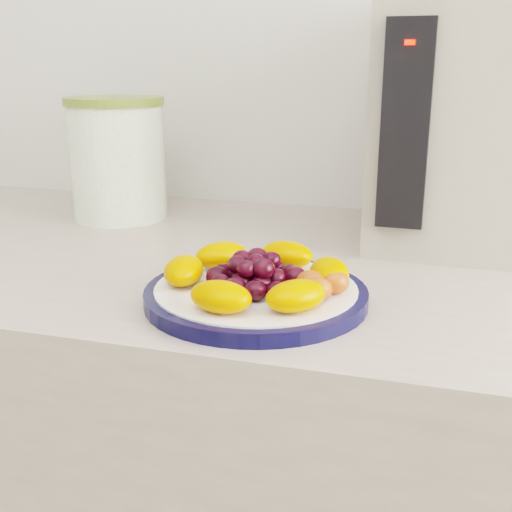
% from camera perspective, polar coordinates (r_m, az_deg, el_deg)
% --- Properties ---
extents(plate_rim, '(0.23, 0.23, 0.01)m').
position_cam_1_polar(plate_rim, '(0.66, -0.00, -3.52)').
color(plate_rim, black).
rests_on(plate_rim, counter).
extents(plate_face, '(0.21, 0.21, 0.02)m').
position_cam_1_polar(plate_face, '(0.66, -0.00, -3.44)').
color(plate_face, white).
rests_on(plate_face, counter).
extents(canister, '(0.15, 0.15, 0.17)m').
position_cam_1_polar(canister, '(1.03, -12.18, 8.11)').
color(canister, '#467416').
rests_on(canister, counter).
extents(canister_lid, '(0.16, 0.16, 0.01)m').
position_cam_1_polar(canister_lid, '(1.02, -12.52, 13.29)').
color(canister_lid, olive).
rests_on(canister_lid, canister).
extents(appliance_body, '(0.19, 0.26, 0.32)m').
position_cam_1_polar(appliance_body, '(0.91, 16.88, 11.38)').
color(appliance_body, '#A7A092').
rests_on(appliance_body, counter).
extents(appliance_panel, '(0.06, 0.02, 0.24)m').
position_cam_1_polar(appliance_panel, '(0.78, 13.12, 11.17)').
color(appliance_panel, black).
rests_on(appliance_panel, appliance_body).
extents(appliance_led, '(0.01, 0.01, 0.01)m').
position_cam_1_polar(appliance_led, '(0.76, 13.52, 17.98)').
color(appliance_led, '#FF0C05').
rests_on(appliance_led, appliance_panel).
extents(fruit_plate, '(0.20, 0.20, 0.04)m').
position_cam_1_polar(fruit_plate, '(0.65, 0.37, -1.61)').
color(fruit_plate, '#FF7600').
rests_on(fruit_plate, plate_face).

